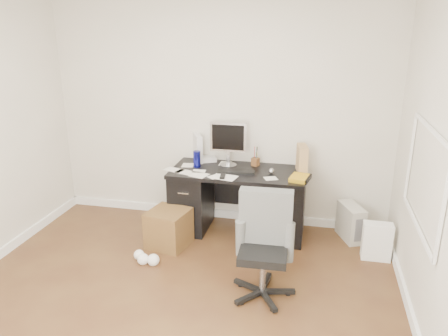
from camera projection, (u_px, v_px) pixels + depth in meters
The scene contains 18 objects.
ground at pixel (165, 315), 3.64m from camera, with size 4.00×4.00×0.00m, color #422415.
room_shell at pixel (161, 120), 3.13m from camera, with size 4.02×4.02×2.71m.
desk at pixel (238, 199), 4.98m from camera, with size 1.50×0.70×0.75m.
loose_papers at pixel (220, 171), 4.86m from camera, with size 1.10×0.60×0.00m, color white, non-canonical shape.
lcd_monitor at pixel (228, 144), 4.94m from camera, with size 0.41×0.24×0.52m, color #ABAAAF, non-canonical shape.
keyboard at pixel (236, 171), 4.80m from camera, with size 0.41×0.14×0.02m, color black.
computer_mouse at pixel (271, 171), 4.75m from camera, with size 0.06×0.06×0.06m, color #ABAAAF.
travel_mug at pixel (197, 159), 4.96m from camera, with size 0.08×0.08×0.19m, color navy.
white_binder at pixel (198, 148), 5.16m from camera, with size 0.13×0.28×0.32m, color silver.
magazine_file at pixel (302, 159), 4.78m from camera, with size 0.13×0.26×0.30m, color #A3814F.
pen_cup at pixel (255, 156), 5.00m from camera, with size 0.09×0.09×0.22m, color #593519, non-canonical shape.
yellow_book at pixel (300, 178), 4.57m from camera, with size 0.19×0.24×0.04m, color gold.
paper_remote at pixel (224, 176), 4.66m from camera, with size 0.26×0.21×0.02m, color white, non-canonical shape.
office_chair at pixel (263, 248), 3.76m from camera, with size 0.54×0.54×0.95m, color #535553, non-canonical shape.
pc_tower at pixel (351, 222), 4.88m from camera, with size 0.18×0.40×0.40m, color #B2AEA0.
shopping_bag at pixel (377, 241), 4.46m from camera, with size 0.29×0.21×0.39m, color white.
wicker_basket at pixel (169, 228), 4.73m from camera, with size 0.40×0.40×0.40m, color #472815.
desk_printer at pixel (260, 236), 4.78m from camera, with size 0.35×0.29×0.21m, color #5C5C60.
Camera 1 is at (1.14, -2.88, 2.32)m, focal length 35.00 mm.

